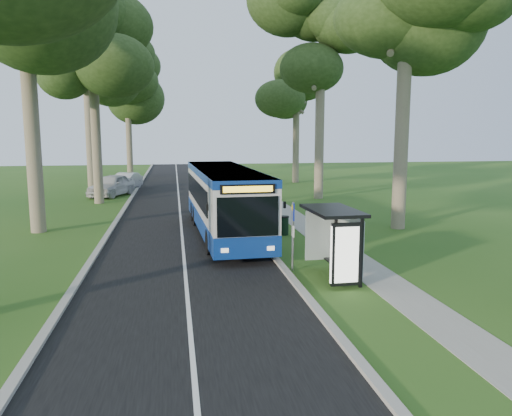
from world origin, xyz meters
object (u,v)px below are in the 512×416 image
(bus, at_px, (224,201))
(car_white, at_px, (112,185))
(bus_shelter, at_px, (340,232))
(litter_bin, at_px, (284,225))
(car_silver, at_px, (126,182))
(bus_stop_sign, at_px, (293,228))

(bus, height_order, car_white, bus)
(bus_shelter, relative_size, litter_bin, 3.10)
(bus, distance_m, car_white, 17.65)
(litter_bin, xyz_separation_m, car_silver, (-9.25, 20.62, 0.26))
(bus, height_order, car_silver, bus)
(bus, distance_m, bus_stop_sign, 6.82)
(bus, bearing_deg, car_silver, 105.26)
(bus_shelter, bearing_deg, car_silver, 106.49)
(car_white, xyz_separation_m, car_silver, (0.68, 4.09, -0.12))
(bus_stop_sign, relative_size, car_silver, 0.57)
(bus, bearing_deg, bus_stop_sign, -77.33)
(bus_stop_sign, distance_m, car_white, 24.40)
(litter_bin, bearing_deg, car_white, 121.00)
(litter_bin, bearing_deg, car_silver, 114.16)
(bus_shelter, distance_m, car_white, 26.24)
(bus_shelter, bearing_deg, bus_stop_sign, 127.50)
(bus_stop_sign, xyz_separation_m, car_white, (-8.89, 22.72, -0.71))
(bus_shelter, distance_m, litter_bin, 7.77)
(bus_stop_sign, xyz_separation_m, bus_shelter, (1.22, -1.48, 0.12))
(bus_shelter, xyz_separation_m, car_silver, (-9.43, 28.30, -0.95))
(bus_stop_sign, relative_size, bus_shelter, 0.88)
(litter_bin, height_order, car_silver, car_silver)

